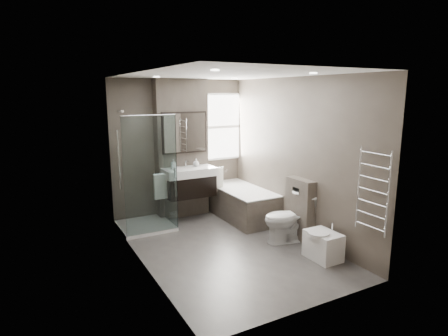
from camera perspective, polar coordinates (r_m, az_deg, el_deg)
room at (r=5.53m, az=0.43°, el=0.48°), size 2.70×3.90×2.70m
vanity_pier at (r=7.11m, az=-6.48°, el=2.87°), size 1.00×0.25×2.60m
vanity at (r=6.90m, az=-5.29°, el=-2.10°), size 0.95×0.47×0.66m
mirror_cabinet at (r=6.92m, az=-6.03°, el=5.40°), size 0.86×0.08×0.76m
towel_left at (r=6.70m, az=-9.63°, el=-2.82°), size 0.24×0.06×0.44m
towel_right at (r=7.12m, az=-1.07°, el=-1.80°), size 0.24×0.06×0.44m
shower_enclosure at (r=6.65m, az=-10.97°, el=-5.02°), size 0.90×0.90×2.00m
bathtub at (r=7.14m, az=2.68°, el=-5.14°), size 0.75×1.60×0.57m
window at (r=7.54m, az=-0.44°, el=6.29°), size 0.98×0.06×1.33m
toilet at (r=6.08m, az=9.70°, el=-7.55°), size 0.84×0.58×0.78m
cistern_box at (r=6.19m, az=11.47°, el=-6.18°), size 0.19×0.55×1.00m
bidet at (r=5.64m, az=14.82°, el=-11.27°), size 0.43×0.50×0.52m
towel_radiator at (r=5.14m, az=21.75°, el=-3.24°), size 0.03×0.49×1.10m
soap_bottle_a at (r=6.78m, az=-7.65°, el=0.59°), size 0.08×0.08×0.18m
soap_bottle_b at (r=6.97m, az=-4.28°, el=0.84°), size 0.11×0.11×0.15m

